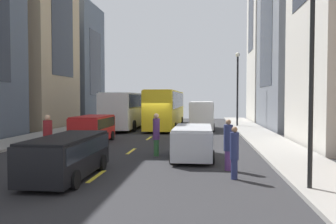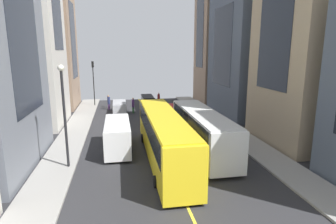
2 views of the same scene
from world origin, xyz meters
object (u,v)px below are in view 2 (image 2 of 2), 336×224
pedestrian_waiting_curb (159,100)px  pedestrian_walking_far (109,102)px  car_black_2 (148,100)px  traffic_light_near_corner (93,75)px  city_bus_white (202,127)px  streetcar_yellow (163,133)px  car_red_0 (175,112)px  pedestrian_crossing_mid (133,105)px  car_silver_1 (119,106)px  delivery_van_white (117,134)px  pedestrian_crossing_near (108,101)px

pedestrian_waiting_curb → pedestrian_walking_far: bearing=82.7°
car_black_2 → traffic_light_near_corner: 9.02m
city_bus_white → streetcar_yellow: bearing=22.9°
pedestrian_walking_far → traffic_light_near_corner: traffic_light_near_corner is taller
car_red_0 → traffic_light_near_corner: bearing=-46.4°
pedestrian_crossing_mid → traffic_light_near_corner: size_ratio=0.32×
city_bus_white → car_black_2: bearing=-83.4°
traffic_light_near_corner → car_silver_1: bearing=123.8°
pedestrian_walking_far → traffic_light_near_corner: size_ratio=0.30×
delivery_van_white → pedestrian_crossing_near: delivery_van_white is taller
car_red_0 → pedestrian_waiting_curb: 8.31m
streetcar_yellow → pedestrian_waiting_curb: streetcar_yellow is taller
pedestrian_walking_far → car_silver_1: bearing=35.1°
delivery_van_white → pedestrian_waiting_curb: size_ratio=2.79×
car_red_0 → pedestrian_crossing_mid: (4.87, -4.86, 0.13)m
pedestrian_walking_far → traffic_light_near_corner: (2.24, -3.04, 3.65)m
car_black_2 → pedestrian_waiting_curb: bearing=133.0°
delivery_van_white → car_silver_1: (-0.29, -15.28, -0.61)m
streetcar_yellow → pedestrian_crossing_near: (4.83, -21.88, -1.13)m
car_red_0 → pedestrian_crossing_mid: pedestrian_crossing_mid is taller
pedestrian_crossing_mid → traffic_light_near_corner: (5.56, -6.09, 3.58)m
streetcar_yellow → city_bus_white: bearing=-157.1°
pedestrian_waiting_curb → delivery_van_white: bearing=151.2°
traffic_light_near_corner → city_bus_white: bearing=115.6°
streetcar_yellow → car_silver_1: bearing=-79.8°
car_black_2 → pedestrian_walking_far: (5.85, 1.95, 0.17)m
pedestrian_walking_far → pedestrian_waiting_curb: (-7.34, -0.35, 0.08)m
car_red_0 → pedestrian_crossing_mid: 6.89m
pedestrian_crossing_mid → car_silver_1: bearing=-68.7°
car_black_2 → pedestrian_crossing_mid: 5.60m
city_bus_white → delivery_van_white: 7.16m
city_bus_white → pedestrian_walking_far: (8.26, -18.87, -0.94)m
delivery_van_white → car_black_2: size_ratio=1.30×
car_black_2 → pedestrian_crossing_near: (5.96, 0.45, 0.10)m
city_bus_white → pedestrian_crossing_near: 22.05m
delivery_van_white → pedestrian_crossing_mid: 14.91m
pedestrian_crossing_mid → pedestrian_crossing_near: size_ratio=1.13×
delivery_van_white → pedestrian_crossing_mid: size_ratio=2.87×
car_silver_1 → pedestrian_walking_far: bearing=-59.4°
city_bus_white → pedestrian_crossing_near: size_ratio=6.44×
delivery_van_white → car_black_2: (-4.65, -19.75, -0.62)m
pedestrian_crossing_mid → pedestrian_crossing_near: bearing=-105.4°
city_bus_white → pedestrian_waiting_curb: size_ratio=5.51×
streetcar_yellow → pedestrian_waiting_curb: size_ratio=6.66×
city_bus_white → delivery_van_white: size_ratio=1.98×
streetcar_yellow → pedestrian_walking_far: streetcar_yellow is taller
streetcar_yellow → pedestrian_walking_far: size_ratio=7.20×
car_red_0 → pedestrian_waiting_curb: (0.86, -8.26, 0.14)m
city_bus_white → pedestrian_walking_far: bearing=-66.4°
delivery_van_white → car_red_0: 12.12m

